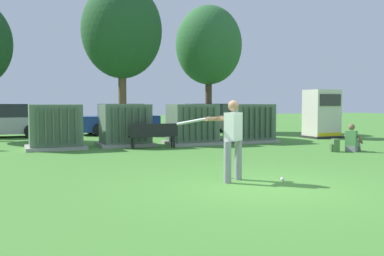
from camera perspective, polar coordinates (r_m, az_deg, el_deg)
ground_plane at (r=8.91m, az=9.27°, el=-7.65°), size 96.00×96.00×0.00m
transformer_west at (r=16.62m, az=-17.44°, el=0.08°), size 2.10×1.70×1.62m
transformer_mid_west at (r=17.18m, az=-8.73°, el=0.30°), size 2.10×1.70×1.62m
transformer_mid_east at (r=17.63m, az=0.05°, el=0.42°), size 2.10×1.70×1.62m
transformer_east at (r=18.78m, az=7.48°, el=0.57°), size 2.10×1.70×1.62m
generator_enclosure at (r=21.78m, az=16.59°, el=1.76°), size 1.60×1.40×2.30m
park_bench at (r=16.14m, az=-5.03°, el=-0.77°), size 1.81×0.47×0.92m
batter at (r=9.39m, az=5.10°, el=-1.05°), size 1.13×1.46×1.74m
sports_ball at (r=9.63m, az=11.74°, el=-6.57°), size 0.09×0.09×0.09m
seated_spectator at (r=16.06m, az=20.23°, el=-1.55°), size 0.79×0.67×0.96m
backpack at (r=15.77m, az=18.19°, el=-2.20°), size 0.34×0.37×0.44m
tree_center_left at (r=22.55m, az=-9.17°, el=12.41°), size 4.01×4.01×7.66m
tree_center_right at (r=25.19m, az=2.20°, el=10.73°), size 3.76×3.76×7.18m
parked_car_leftmost at (r=23.12m, az=-23.48°, el=0.75°), size 4.25×2.02×1.62m
parked_car_left_of_center at (r=23.67m, az=-9.52°, el=1.04°), size 4.35×2.24×1.62m
parked_car_right_of_center at (r=25.38m, az=1.63°, el=1.24°), size 4.32×2.18×1.62m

